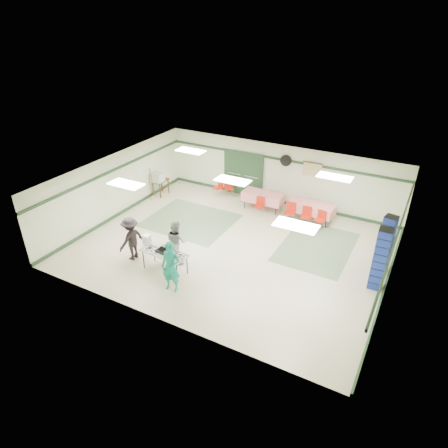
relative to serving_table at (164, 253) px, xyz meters
The scene contains 42 objects.
floor 2.85m from the serving_table, 63.01° to the left, with size 11.00×11.00×0.00m, color beige.
ceiling 3.40m from the serving_table, 63.01° to the left, with size 11.00×11.00×0.00m, color white.
wall_back 7.10m from the serving_table, 79.79° to the left, with size 11.00×11.00×0.00m, color silver.
wall_front 2.48m from the serving_table, 58.41° to the right, with size 11.00×11.00×0.00m, color silver.
wall_left 4.95m from the serving_table, 149.90° to the left, with size 9.00×9.00×0.00m, color silver.
wall_right 7.22m from the serving_table, 20.03° to the left, with size 9.00×9.00×0.00m, color silver.
trim_back 7.17m from the serving_table, 79.75° to the left, with size 11.00×0.06×0.10m, color #213D24.
baseboard_back 7.07m from the serving_table, 79.75° to the left, with size 11.00×0.06×0.12m, color #213D24.
trim_left 5.06m from the serving_table, 149.72° to the left, with size 9.00×0.06×0.10m, color #213D24.
baseboard_left 4.93m from the serving_table, 149.72° to the left, with size 9.00×0.06×0.12m, color #213D24.
trim_right 7.28m from the serving_table, 20.11° to the left, with size 9.00×0.06×0.10m, color #213D24.
baseboard_right 7.19m from the serving_table, 20.11° to the left, with size 9.00×0.06×0.12m, color #213D24.
green_patch_a 3.75m from the serving_table, 109.80° to the left, with size 3.50×3.00×0.01m, color #637E5C.
green_patch_b 5.71m from the serving_table, 44.34° to the left, with size 2.50×3.50×0.01m, color #637E5C.
double_door_left 6.97m from the serving_table, 97.81° to the left, with size 0.90×0.06×2.10m, color gray.
double_door_right 6.91m from the serving_table, 89.97° to the left, with size 0.90×0.06×2.10m, color gray.
door_frame 6.91m from the serving_table, 93.96° to the left, with size 2.00×0.03×2.15m, color #213D24.
wall_fan 7.20m from the serving_table, 77.31° to the left, with size 0.50×0.50×0.10m, color black.
scroll_banner 7.52m from the serving_table, 68.25° to the left, with size 0.80×0.02×0.60m, color beige.
serving_table is the anchor object (origin of this frame).
sheet_tray_right 0.57m from the serving_table, ahead, with size 0.60×0.45×0.02m, color silver.
sheet_tray_mid 0.14m from the serving_table, 104.54° to the left, with size 0.54×0.41×0.02m, color silver.
sheet_tray_left 0.52m from the serving_table, 168.42° to the right, with size 0.57×0.43×0.02m, color silver.
baking_pan 0.09m from the serving_table, 57.30° to the right, with size 0.51×0.32×0.08m, color black.
foam_box_stack 0.82m from the serving_table, behind, with size 0.24×0.22×0.39m, color white.
volunteer_teal 1.06m from the serving_table, 42.40° to the right, with size 0.62×0.41×1.71m, color #148F81.
volunteer_grey 0.74m from the serving_table, 91.72° to the left, with size 0.76×0.59×1.57m, color gray.
volunteer_dark 1.50m from the serving_table, behind, with size 1.04×0.60×1.61m, color black.
dining_table_a 6.75m from the serving_table, 62.07° to the left, with size 1.95×0.99×0.77m.
dining_table_b 6.04m from the serving_table, 80.85° to the left, with size 1.80×0.84×0.77m.
chair_a 6.25m from the serving_table, 59.73° to the left, with size 0.44×0.44×0.84m.
chair_b 5.93m from the serving_table, 65.51° to the left, with size 0.45×0.45×0.86m.
chair_c 6.56m from the serving_table, 55.23° to the left, with size 0.44×0.45×0.80m.
chair_d 5.50m from the serving_table, 78.77° to the left, with size 0.41×0.41×0.81m.
chair_loose_a 6.50m from the serving_table, 98.71° to the left, with size 0.55×0.55×0.84m.
chair_loose_b 6.39m from the serving_table, 102.70° to the left, with size 0.51×0.51×0.82m.
crate_stack_blue_a 7.37m from the serving_table, 29.52° to the left, with size 0.39×0.39×2.04m, color navy.
crate_stack_red 7.38m from the serving_table, 29.70° to the left, with size 0.37×0.37×0.97m, color #A21017.
crate_stack_blue_b 6.88m from the serving_table, 21.25° to the left, with size 0.41×0.41×2.13m, color navy.
printer_table 6.35m from the serving_table, 127.82° to the left, with size 0.52×0.80×0.74m.
office_printer 6.22m from the serving_table, 128.85° to the left, with size 0.53×0.47×0.42m, color #B1B1AC.
broom 6.01m from the serving_table, 131.40° to the left, with size 0.03×0.03×1.50m, color brown.
Camera 1 is at (5.84, -11.31, 7.96)m, focal length 32.00 mm.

